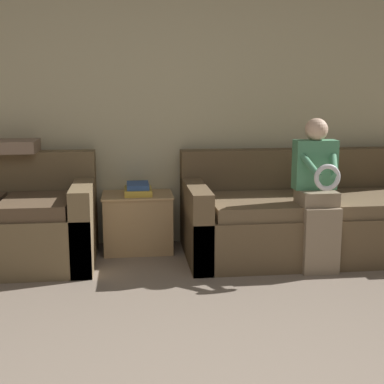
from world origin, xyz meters
The scene contains 7 objects.
wall_back centered at (0.00, 3.13, 1.27)m, with size 6.61×0.06×2.55m.
couch_main centered at (1.21, 2.62, 0.30)m, with size 2.15×0.99×0.86m.
couch_side centered at (-1.32, 2.63, 0.32)m, with size 1.41×0.91×0.87m.
child_left_seated centered at (1.11, 2.20, 0.64)m, with size 0.33×0.38×1.17m.
side_shelf centered at (-0.26, 2.86, 0.26)m, with size 0.60×0.44×0.50m.
book_stack centered at (-0.25, 2.86, 0.54)m, with size 0.23×0.32×0.09m.
throw_pillow centered at (-1.30, 2.95, 0.92)m, with size 0.44×0.44×0.10m.
Camera 1 is at (-0.33, -1.67, 1.39)m, focal length 50.00 mm.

